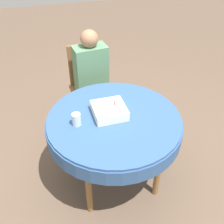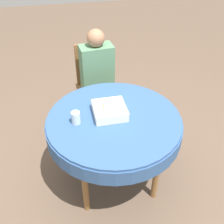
{
  "view_description": "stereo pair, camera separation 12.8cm",
  "coord_description": "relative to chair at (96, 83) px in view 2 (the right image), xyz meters",
  "views": [
    {
      "loc": [
        -0.48,
        -1.54,
        2.0
      ],
      "look_at": [
        -0.01,
        0.01,
        0.75
      ],
      "focal_mm": 42.0,
      "sensor_mm": 36.0,
      "label": 1
    },
    {
      "loc": [
        -0.35,
        -1.58,
        2.0
      ],
      "look_at": [
        -0.01,
        0.01,
        0.75
      ],
      "focal_mm": 42.0,
      "sensor_mm": 36.0,
      "label": 2
    }
  ],
  "objects": [
    {
      "name": "birthday_cake",
      "position": [
        -0.02,
        -0.83,
        0.25
      ],
      "size": [
        0.26,
        0.26,
        0.12
      ],
      "color": "white",
      "rests_on": "dining_table"
    },
    {
      "name": "person",
      "position": [
        0.01,
        -0.1,
        0.17
      ],
      "size": [
        0.35,
        0.31,
        1.13
      ],
      "rotation": [
        0.0,
        0.0,
        0.1
      ],
      "color": "#9E7051",
      "rests_on": "ground_plane"
    },
    {
      "name": "drinking_glass",
      "position": [
        -0.29,
        -0.89,
        0.26
      ],
      "size": [
        0.07,
        0.07,
        0.1
      ],
      "color": "silver",
      "rests_on": "dining_table"
    },
    {
      "name": "dining_table",
      "position": [
        0.01,
        -0.88,
        0.12
      ],
      "size": [
        1.09,
        1.09,
        0.7
      ],
      "color": "#335689",
      "rests_on": "ground_plane"
    },
    {
      "name": "chair",
      "position": [
        0.0,
        0.0,
        0.0
      ],
      "size": [
        0.45,
        0.45,
        0.92
      ],
      "rotation": [
        0.0,
        0.0,
        0.1
      ],
      "color": "brown",
      "rests_on": "ground_plane"
    },
    {
      "name": "ground_plane",
      "position": [
        0.01,
        -0.88,
        -0.5
      ],
      "size": [
        12.0,
        12.0,
        0.0
      ],
      "primitive_type": "plane",
      "color": "brown"
    }
  ]
}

